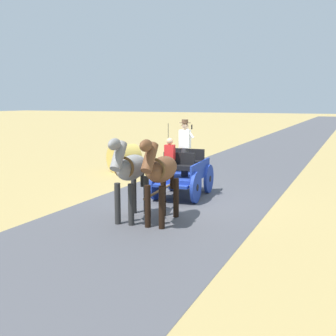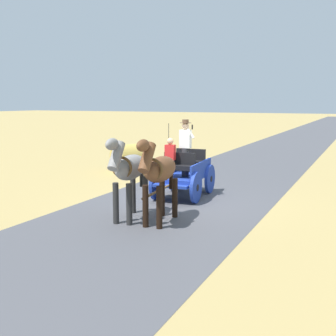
{
  "view_description": "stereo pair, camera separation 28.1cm",
  "coord_description": "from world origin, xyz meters",
  "px_view_note": "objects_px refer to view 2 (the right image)",
  "views": [
    {
      "loc": [
        -4.81,
        11.76,
        3.05
      ],
      "look_at": [
        0.22,
        0.68,
        1.1
      ],
      "focal_mm": 44.48,
      "sensor_mm": 36.0,
      "label": 1
    },
    {
      "loc": [
        -5.06,
        11.64,
        3.05
      ],
      "look_at": [
        0.22,
        0.68,
        1.1
      ],
      "focal_mm": 44.48,
      "sensor_mm": 36.0,
      "label": 2
    }
  ],
  "objects_px": {
    "horse_drawn_carriage": "(183,172)",
    "hay_bale": "(127,158)",
    "horse_near_side": "(159,172)",
    "horse_off_side": "(129,170)"
  },
  "relations": [
    {
      "from": "horse_off_side",
      "to": "hay_bale",
      "type": "bearing_deg",
      "value": -58.28
    },
    {
      "from": "horse_near_side",
      "to": "hay_bale",
      "type": "distance_m",
      "value": 8.08
    },
    {
      "from": "horse_drawn_carriage",
      "to": "hay_bale",
      "type": "distance_m",
      "value": 5.43
    },
    {
      "from": "horse_drawn_carriage",
      "to": "hay_bale",
      "type": "relative_size",
      "value": 3.76
    },
    {
      "from": "horse_drawn_carriage",
      "to": "horse_near_side",
      "type": "bearing_deg",
      "value": 102.19
    },
    {
      "from": "horse_near_side",
      "to": "horse_off_side",
      "type": "xyz_separation_m",
      "value": [
        0.83,
        0.06,
        0.0
      ]
    },
    {
      "from": "horse_drawn_carriage",
      "to": "horse_off_side",
      "type": "distance_m",
      "value": 3.1
    },
    {
      "from": "horse_drawn_carriage",
      "to": "hay_bale",
      "type": "xyz_separation_m",
      "value": [
        4.19,
        -3.44,
        -0.22
      ]
    },
    {
      "from": "horse_off_side",
      "to": "horse_near_side",
      "type": "bearing_deg",
      "value": -175.65
    },
    {
      "from": "horse_near_side",
      "to": "hay_bale",
      "type": "bearing_deg",
      "value": -53.01
    }
  ]
}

